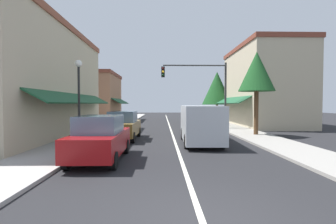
% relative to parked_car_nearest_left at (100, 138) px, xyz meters
% --- Properties ---
extents(ground_plane, '(80.00, 80.00, 0.00)m').
position_rel_parked_car_nearest_left_xyz_m(ground_plane, '(3.16, 12.87, -0.88)').
color(ground_plane, black).
extents(sidewalk_left, '(2.60, 56.00, 0.12)m').
position_rel_parked_car_nearest_left_xyz_m(sidewalk_left, '(-2.34, 12.87, -0.82)').
color(sidewalk_left, '#A39E99').
rests_on(sidewalk_left, ground).
extents(sidewalk_right, '(2.60, 56.00, 0.12)m').
position_rel_parked_car_nearest_left_xyz_m(sidewalk_right, '(8.66, 12.87, -0.82)').
color(sidewalk_right, gray).
rests_on(sidewalk_right, ground).
extents(lane_center_stripe, '(0.14, 52.00, 0.01)m').
position_rel_parked_car_nearest_left_xyz_m(lane_center_stripe, '(3.16, 12.87, -0.88)').
color(lane_center_stripe, silver).
rests_on(lane_center_stripe, ground).
extents(storefront_left_block, '(5.29, 14.20, 7.43)m').
position_rel_parked_car_nearest_left_xyz_m(storefront_left_block, '(-5.62, 6.87, 2.84)').
color(storefront_left_block, '#BCAD8E').
rests_on(storefront_left_block, ground).
extents(storefront_right_block, '(6.73, 10.20, 7.96)m').
position_rel_parked_car_nearest_left_xyz_m(storefront_right_block, '(12.67, 14.87, 3.10)').
color(storefront_right_block, '#BCAD8E').
rests_on(storefront_right_block, ground).
extents(storefront_far_left, '(5.69, 8.20, 6.24)m').
position_rel_parked_car_nearest_left_xyz_m(storefront_far_left, '(-5.82, 22.87, 2.25)').
color(storefront_far_left, '#9E6B4C').
rests_on(storefront_far_left, ground).
extents(parked_car_nearest_left, '(1.80, 4.11, 1.77)m').
position_rel_parked_car_nearest_left_xyz_m(parked_car_nearest_left, '(0.00, 0.00, 0.00)').
color(parked_car_nearest_left, maroon).
rests_on(parked_car_nearest_left, ground).
extents(parked_car_second_left, '(1.87, 4.14, 1.77)m').
position_rel_parked_car_nearest_left_xyz_m(parked_car_second_left, '(-0.00, 5.66, 0.00)').
color(parked_car_second_left, brown).
rests_on(parked_car_second_left, ground).
extents(van_in_lane, '(2.11, 5.23, 2.12)m').
position_rel_parked_car_nearest_left_xyz_m(van_in_lane, '(4.56, 4.03, 0.27)').
color(van_in_lane, '#B2B7BC').
rests_on(van_in_lane, ground).
extents(traffic_signal_mast_arm, '(5.70, 0.50, 5.82)m').
position_rel_parked_car_nearest_left_xyz_m(traffic_signal_mast_arm, '(6.00, 11.63, 3.13)').
color(traffic_signal_mast_arm, '#333333').
rests_on(traffic_signal_mast_arm, ground).
extents(street_lamp_left_near, '(0.36, 0.36, 4.50)m').
position_rel_parked_car_nearest_left_xyz_m(street_lamp_left_near, '(-1.93, 3.31, 2.18)').
color(street_lamp_left_near, black).
rests_on(street_lamp_left_near, ground).
extents(tree_right_near, '(2.46, 2.46, 5.80)m').
position_rel_parked_car_nearest_left_xyz_m(tree_right_near, '(8.90, 7.09, 3.52)').
color(tree_right_near, '#4C331E').
rests_on(tree_right_near, ground).
extents(tree_right_far, '(3.74, 3.74, 6.26)m').
position_rel_parked_car_nearest_left_xyz_m(tree_right_far, '(9.33, 21.03, 3.31)').
color(tree_right_far, '#4C331E').
rests_on(tree_right_far, ground).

